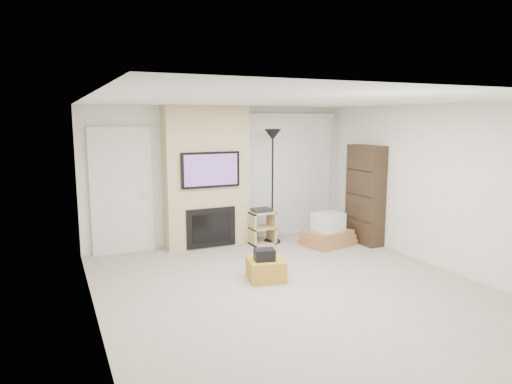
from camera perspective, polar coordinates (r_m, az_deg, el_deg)
name	(u,v)px	position (r m, az deg, el deg)	size (l,w,h in m)	color
floor	(293,289)	(6.31, 4.65, -11.97)	(5.00, 5.50, 0.00)	#A69D8C
ceiling	(296,100)	(5.89, 4.97, 11.35)	(5.00, 5.50, 0.00)	white
wall_back	(221,175)	(8.45, -4.39, 2.18)	(5.00, 2.50, 0.00)	silver
wall_front	(471,253)	(3.88, 25.28, -6.97)	(5.00, 2.50, 0.00)	silver
wall_left	(92,214)	(5.24, -19.80, -2.62)	(5.50, 2.50, 0.00)	silver
wall_right	(437,186)	(7.51, 21.66, 0.69)	(5.50, 2.50, 0.00)	silver
hvac_vent	(292,103)	(6.78, 4.57, 11.04)	(0.35, 0.18, 0.01)	silver
ottoman	(266,269)	(6.58, 1.25, -9.64)	(0.50, 0.50, 0.30)	#B1882A
black_bag	(264,255)	(6.47, 1.07, -7.84)	(0.28, 0.22, 0.16)	black
fireplace_wall	(207,178)	(8.14, -6.18, 1.79)	(1.50, 0.47, 2.50)	tan
entry_door	(122,192)	(8.01, -16.44, 0.03)	(1.02, 0.11, 2.14)	silver
vertical_blinds	(289,170)	(8.98, 4.14, 2.75)	(1.98, 0.10, 2.37)	silver
floor_lamp	(273,154)	(8.27, 2.09, 4.80)	(0.31, 0.31, 2.09)	black
av_stand	(262,225)	(8.36, 0.70, -4.16)	(0.45, 0.38, 0.66)	tan
box_stack	(328,233)	(8.42, 8.99, -5.04)	(1.00, 0.84, 0.59)	#A36E43
bookshelf	(365,195)	(8.56, 13.50, -0.32)	(0.30, 0.80, 1.80)	black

